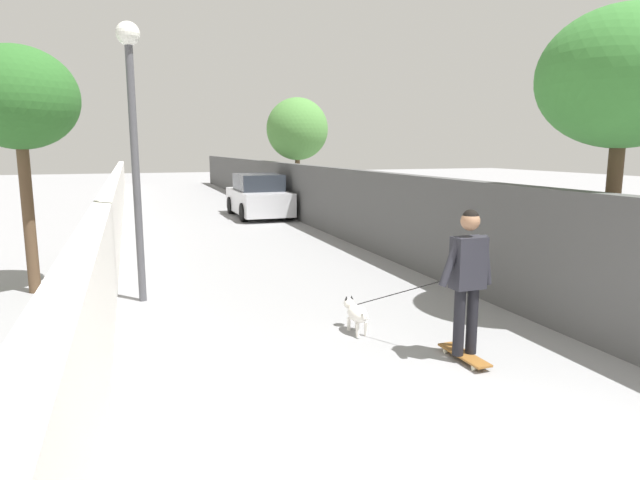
% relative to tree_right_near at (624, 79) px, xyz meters
% --- Properties ---
extents(ground_plane, '(80.00, 80.00, 0.00)m').
position_rel_tree_right_near_xyz_m(ground_plane, '(11.00, 3.78, -3.38)').
color(ground_plane, gray).
extents(wall_left, '(48.00, 0.30, 1.58)m').
position_rel_tree_right_near_xyz_m(wall_left, '(9.00, 6.77, -2.59)').
color(wall_left, silver).
rests_on(wall_left, ground).
extents(fence_right, '(48.00, 0.30, 1.92)m').
position_rel_tree_right_near_xyz_m(fence_right, '(9.00, 0.79, -2.42)').
color(fence_right, '#4C4C4C').
rests_on(fence_right, ground).
extents(tree_right_near, '(2.26, 2.26, 4.35)m').
position_rel_tree_right_near_xyz_m(tree_right_near, '(0.00, 0.00, 0.00)').
color(tree_right_near, '#473523').
rests_on(tree_right_near, ground).
extents(tree_right_mid, '(2.53, 2.53, 4.51)m').
position_rel_tree_right_near_xyz_m(tree_right_mid, '(16.00, -0.33, -0.16)').
color(tree_right_mid, brown).
rests_on(tree_right_mid, ground).
extents(tree_left_far, '(1.92, 1.92, 4.12)m').
position_rel_tree_right_near_xyz_m(tree_left_far, '(4.50, 7.97, -0.13)').
color(tree_left_far, brown).
rests_on(tree_left_far, ground).
extents(lamp_post, '(0.36, 0.36, 4.36)m').
position_rel_tree_right_near_xyz_m(lamp_post, '(3.33, 6.22, -0.40)').
color(lamp_post, '#4C4C51').
rests_on(lamp_post, ground).
extents(skateboard, '(0.81, 0.22, 0.08)m').
position_rel_tree_right_near_xyz_m(skateboard, '(-0.58, 2.72, -3.31)').
color(skateboard, brown).
rests_on(skateboard, ground).
extents(person_skateboarder, '(0.23, 0.71, 1.71)m').
position_rel_tree_right_near_xyz_m(person_skateboarder, '(-0.58, 2.72, -2.30)').
color(person_skateboarder, black).
rests_on(person_skateboarder, skateboard).
extents(dog, '(1.66, 0.93, 1.06)m').
position_rel_tree_right_near_xyz_m(dog, '(0.75, 3.52, -3.11)').
color(dog, white).
rests_on(dog, ground).
extents(car_near, '(3.87, 1.80, 1.54)m').
position_rel_tree_right_near_xyz_m(car_near, '(13.45, 1.94, -2.67)').
color(car_near, silver).
rests_on(car_near, ground).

